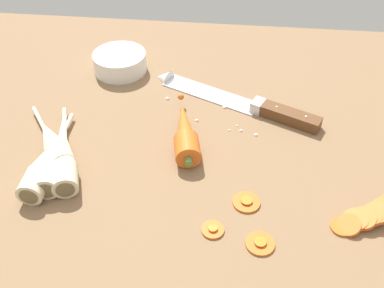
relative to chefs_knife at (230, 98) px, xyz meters
The scene contains 13 objects.
ground_plane 14.34cm from the chefs_knife, 113.93° to the right, with size 120.00×90.00×4.00cm, color brown.
chefs_knife is the anchor object (origin of this frame).
whole_carrot 14.55cm from the chefs_knife, 119.57° to the right, with size 6.96×18.55×4.20cm.
parsnip_front 35.10cm from the chefs_knife, 140.89° to the right, with size 6.06×19.34×4.00cm.
parsnip_mid_left 33.82cm from the chefs_knife, 148.48° to the right, with size 12.70×16.23×4.00cm.
parsnip_mid_right 33.18cm from the chefs_knife, 140.52° to the right, with size 9.29×21.19×4.00cm.
parsnip_back 36.39cm from the chefs_knife, 141.02° to the right, with size 4.04×21.05×4.00cm.
carrot_slice_stack 34.38cm from the chefs_knife, 52.23° to the right, with size 10.80×6.79×4.28cm.
carrot_slice_stray_near 33.40cm from the chefs_knife, 80.22° to the right, with size 4.06×4.06×0.70cm.
carrot_slice_stray_mid 25.87cm from the chefs_knife, 81.87° to the right, with size 4.16×4.16×0.70cm.
carrot_slice_stray_far 31.27cm from the chefs_knife, 91.79° to the right, with size 3.25×3.25×0.70cm.
prep_bowl 24.98cm from the chefs_knife, 160.02° to the left, with size 11.00×11.00×4.00cm.
mince_crumbs 3.73cm from the chefs_knife, 69.88° to the right, with size 22.56×9.79×0.88cm.
Camera 1 is at (6.08, -57.75, 51.30)cm, focal length 41.92 mm.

